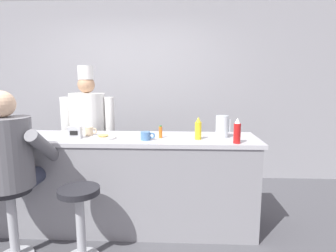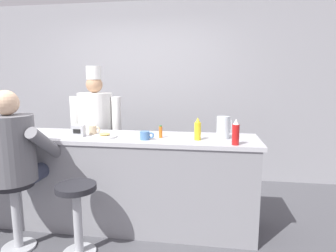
% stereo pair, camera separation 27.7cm
% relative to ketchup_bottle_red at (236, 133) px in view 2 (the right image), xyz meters
% --- Properties ---
extents(ground_plane, '(20.00, 20.00, 0.00)m').
position_rel_ketchup_bottle_red_xyz_m(ground_plane, '(-1.33, -0.08, -1.07)').
color(ground_plane, '#4C4C51').
extents(wall_back, '(10.00, 0.06, 2.70)m').
position_rel_ketchup_bottle_red_xyz_m(wall_back, '(-1.33, 1.83, 0.28)').
color(wall_back, '#99999E').
rests_on(wall_back, ground_plane).
extents(diner_counter, '(3.17, 0.65, 0.96)m').
position_rel_ketchup_bottle_red_xyz_m(diner_counter, '(-1.33, 0.25, -0.59)').
color(diner_counter, gray).
rests_on(diner_counter, ground_plane).
extents(ketchup_bottle_red, '(0.06, 0.06, 0.23)m').
position_rel_ketchup_bottle_red_xyz_m(ketchup_bottle_red, '(0.00, 0.00, 0.00)').
color(ketchup_bottle_red, red).
rests_on(ketchup_bottle_red, diner_counter).
extents(mustard_bottle_yellow, '(0.06, 0.06, 0.22)m').
position_rel_ketchup_bottle_red_xyz_m(mustard_bottle_yellow, '(-0.34, 0.16, -0.01)').
color(mustard_bottle_yellow, yellow).
rests_on(mustard_bottle_yellow, diner_counter).
extents(hot_sauce_bottle_orange, '(0.03, 0.03, 0.12)m').
position_rel_ketchup_bottle_red_xyz_m(hot_sauce_bottle_orange, '(-0.71, 0.21, -0.05)').
color(hot_sauce_bottle_orange, orange).
rests_on(hot_sauce_bottle_orange, diner_counter).
extents(water_pitcher_clear, '(0.14, 0.13, 0.22)m').
position_rel_ketchup_bottle_red_xyz_m(water_pitcher_clear, '(-0.10, 0.27, 0.00)').
color(water_pitcher_clear, silver).
rests_on(water_pitcher_clear, diner_counter).
extents(breakfast_plate, '(0.25, 0.25, 0.05)m').
position_rel_ketchup_bottle_red_xyz_m(breakfast_plate, '(-1.27, 0.15, -0.10)').
color(breakfast_plate, white).
rests_on(breakfast_plate, diner_counter).
extents(coffee_mug_tan, '(0.13, 0.08, 0.09)m').
position_rel_ketchup_bottle_red_xyz_m(coffee_mug_tan, '(-1.46, 0.30, -0.06)').
color(coffee_mug_tan, beige).
rests_on(coffee_mug_tan, diner_counter).
extents(coffee_mug_blue, '(0.14, 0.09, 0.08)m').
position_rel_ketchup_bottle_red_xyz_m(coffee_mug_blue, '(-0.84, 0.10, -0.07)').
color(coffee_mug_blue, '#4C7AB2').
rests_on(coffee_mug_blue, diner_counter).
extents(napkin_dispenser_chrome, '(0.13, 0.08, 0.12)m').
position_rel_ketchup_bottle_red_xyz_m(napkin_dispenser_chrome, '(-1.55, 0.16, -0.05)').
color(napkin_dispenser_chrome, silver).
rests_on(napkin_dispenser_chrome, diner_counter).
extents(diner_seated_grey, '(0.63, 0.62, 1.45)m').
position_rel_ketchup_bottle_red_xyz_m(diner_seated_grey, '(-1.95, -0.31, -0.18)').
color(diner_seated_grey, '#B2B5BA').
rests_on(diner_seated_grey, ground_plane).
extents(empty_stool_round, '(0.35, 0.35, 0.65)m').
position_rel_ketchup_bottle_red_xyz_m(empty_stool_round, '(-1.35, -0.35, -0.64)').
color(empty_stool_round, '#B2B5BA').
rests_on(empty_stool_round, ground_plane).
extents(cook_in_whites_near, '(0.66, 0.43, 1.70)m').
position_rel_ketchup_bottle_red_xyz_m(cook_in_whites_near, '(-1.65, 0.83, -0.14)').
color(cook_in_whites_near, '#232328').
rests_on(cook_in_whites_near, ground_plane).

